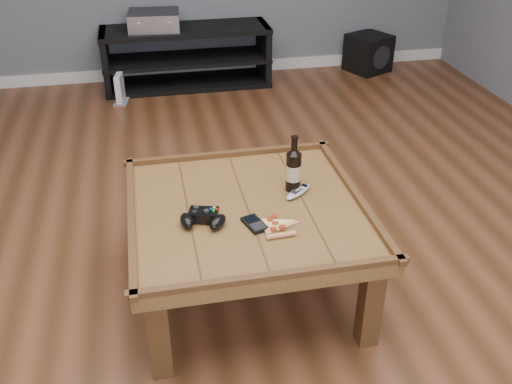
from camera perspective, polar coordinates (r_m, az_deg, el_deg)
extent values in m
plane|color=#442713|center=(2.70, -0.82, -9.60)|extent=(6.00, 6.00, 0.00)
cube|color=silver|center=(5.31, -7.06, 11.98)|extent=(5.00, 0.02, 0.10)
cube|color=brown|center=(2.45, -0.89, -2.13)|extent=(1.00, 1.00, 0.06)
cube|color=#422311|center=(2.24, -9.69, -13.95)|extent=(0.08, 0.08, 0.39)
cube|color=#422311|center=(2.37, 11.33, -10.99)|extent=(0.08, 0.08, 0.39)
cube|color=#422311|center=(2.90, -10.62, -2.28)|extent=(0.08, 0.08, 0.39)
cube|color=#422311|center=(3.00, 5.53, -0.54)|extent=(0.08, 0.08, 0.39)
cube|color=#422311|center=(2.84, -2.73, 3.84)|extent=(1.03, 0.03, 0.03)
cube|color=#422311|center=(2.04, 1.68, -8.42)|extent=(1.03, 0.03, 0.03)
cube|color=#422311|center=(2.55, 9.88, -0.10)|extent=(0.03, 1.03, 0.03)
cube|color=#422311|center=(2.40, -12.35, -2.50)|extent=(0.03, 1.03, 0.03)
cube|color=black|center=(4.95, -7.11, 15.80)|extent=(1.40, 0.45, 0.04)
cube|color=black|center=(5.02, -6.92, 13.05)|extent=(1.40, 0.45, 0.03)
cube|color=black|center=(5.09, -6.77, 10.80)|extent=(1.40, 0.45, 0.04)
cube|color=black|center=(5.01, -14.75, 12.47)|extent=(0.05, 0.44, 0.50)
cube|color=black|center=(5.11, 0.77, 13.82)|extent=(0.05, 0.44, 0.50)
cylinder|color=black|center=(2.52, 3.75, 2.01)|extent=(0.07, 0.07, 0.18)
cone|color=black|center=(2.47, 3.83, 4.15)|extent=(0.07, 0.07, 0.03)
cylinder|color=black|center=(2.46, 3.86, 4.80)|extent=(0.03, 0.03, 0.06)
cylinder|color=black|center=(2.44, 3.89, 5.49)|extent=(0.03, 0.03, 0.01)
cylinder|color=beige|center=(2.52, 3.75, 2.01)|extent=(0.07, 0.07, 0.07)
cube|color=black|center=(2.34, -5.25, -2.27)|extent=(0.14, 0.10, 0.04)
ellipsoid|color=black|center=(2.32, -6.94, -2.86)|extent=(0.06, 0.11, 0.05)
ellipsoid|color=black|center=(2.30, -3.85, -3.00)|extent=(0.10, 0.11, 0.05)
cylinder|color=black|center=(2.35, -6.00, -1.57)|extent=(0.02, 0.02, 0.01)
cylinder|color=black|center=(2.32, -4.98, -1.94)|extent=(0.02, 0.02, 0.01)
cylinder|color=yellow|center=(2.34, -4.20, -1.57)|extent=(0.01, 0.01, 0.01)
cylinder|color=red|center=(2.33, -3.96, -1.73)|extent=(0.01, 0.01, 0.01)
cylinder|color=#0C33CC|center=(2.33, -4.52, -1.71)|extent=(0.01, 0.01, 0.01)
cylinder|color=#0C9919|center=(2.32, -4.28, -1.87)|extent=(0.01, 0.01, 0.01)
cylinder|color=tan|center=(2.25, 2.52, -4.32)|extent=(0.12, 0.03, 0.02)
cylinder|color=maroon|center=(2.27, 1.73, -3.69)|extent=(0.03, 0.03, 0.00)
cylinder|color=maroon|center=(2.29, 2.63, -3.48)|extent=(0.03, 0.03, 0.00)
cylinder|color=maroon|center=(2.31, 1.95, -3.14)|extent=(0.03, 0.03, 0.00)
cylinder|color=maroon|center=(2.33, 1.42, -2.77)|extent=(0.03, 0.03, 0.00)
cylinder|color=maroon|center=(2.35, 1.83, -2.40)|extent=(0.03, 0.03, 0.00)
cube|color=black|center=(2.31, -0.14, -3.22)|extent=(0.10, 0.14, 0.02)
cube|color=black|center=(2.33, -0.50, -2.69)|extent=(0.06, 0.06, 0.00)
cube|color=black|center=(2.29, 0.22, -3.42)|extent=(0.07, 0.07, 0.00)
ellipsoid|color=#9FA5AD|center=(2.53, 4.25, 0.05)|extent=(0.16, 0.15, 0.02)
cube|color=black|center=(2.56, 4.85, 0.66)|extent=(0.03, 0.03, 0.00)
cube|color=black|center=(2.51, 4.08, 0.12)|extent=(0.06, 0.06, 0.00)
cube|color=black|center=(4.92, -10.16, 16.55)|extent=(0.43, 0.36, 0.14)
cube|color=#AFB3BA|center=(4.76, -10.22, 16.07)|extent=(0.41, 0.04, 0.14)
cylinder|color=#AFB3BA|center=(4.76, -11.76, 15.92)|extent=(0.05, 0.02, 0.05)
cylinder|color=#AFB3BA|center=(4.74, -8.69, 16.16)|extent=(0.05, 0.02, 0.05)
cube|color=black|center=(5.47, 11.16, 13.49)|extent=(0.44, 0.44, 0.33)
cylinder|color=black|center=(5.36, 12.45, 13.00)|extent=(0.19, 0.09, 0.21)
cube|color=slate|center=(4.81, -13.30, 8.80)|extent=(0.13, 0.20, 0.02)
cube|color=silver|center=(4.77, -13.47, 10.11)|extent=(0.07, 0.17, 0.22)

